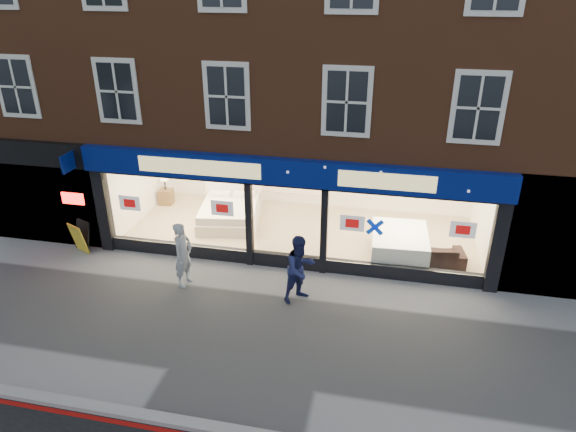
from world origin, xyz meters
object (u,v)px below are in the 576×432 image
(sofa, at_px, (426,254))
(mattress_stack, at_px, (399,245))
(pedestrian_grey, at_px, (183,255))
(a_board, at_px, (81,237))
(pedestrian_blue, at_px, (300,269))
(display_bed, at_px, (230,211))

(sofa, bearing_deg, mattress_stack, -25.58)
(mattress_stack, bearing_deg, sofa, -17.40)
(pedestrian_grey, bearing_deg, a_board, 85.28)
(mattress_stack, bearing_deg, pedestrian_blue, -133.43)
(display_bed, height_order, a_board, display_bed)
(mattress_stack, relative_size, pedestrian_grey, 1.14)
(pedestrian_grey, distance_m, pedestrian_blue, 3.15)
(sofa, distance_m, pedestrian_blue, 3.97)
(pedestrian_blue, bearing_deg, sofa, -11.17)
(display_bed, relative_size, sofa, 1.21)
(sofa, bearing_deg, pedestrian_grey, 11.46)
(a_board, bearing_deg, pedestrian_blue, 15.58)
(display_bed, distance_m, mattress_stack, 5.66)
(mattress_stack, bearing_deg, a_board, -171.21)
(mattress_stack, xyz_separation_m, a_board, (-9.30, -1.44, -0.01))
(a_board, bearing_deg, display_bed, 60.34)
(mattress_stack, relative_size, a_board, 2.14)
(pedestrian_blue, bearing_deg, mattress_stack, -0.72)
(mattress_stack, distance_m, sofa, 0.80)
(sofa, xyz_separation_m, pedestrian_grey, (-6.33, -2.26, 0.49))
(mattress_stack, bearing_deg, pedestrian_grey, -155.85)
(pedestrian_blue, bearing_deg, a_board, 123.43)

